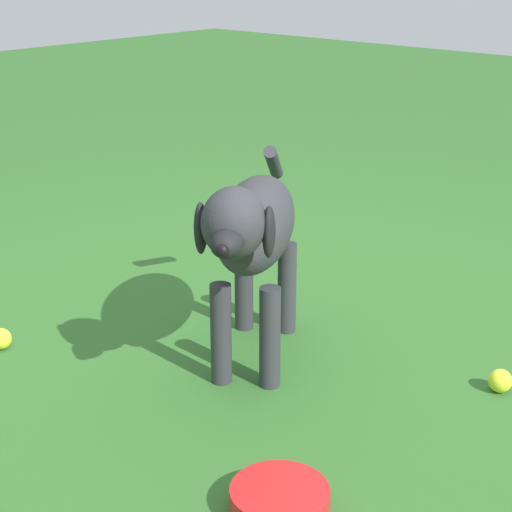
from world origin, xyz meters
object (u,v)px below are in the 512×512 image
object	(u,v)px
tennis_ball_1	(1,339)
tennis_ball_2	(500,381)
water_bowl	(280,501)
dog	(253,232)

from	to	relation	value
tennis_ball_1	tennis_ball_2	world-z (taller)	same
water_bowl	tennis_ball_2	bearing A→B (deg)	-98.08
dog	tennis_ball_2	size ratio (longest dim) A/B	12.04
tennis_ball_1	water_bowl	bearing A→B (deg)	178.30
dog	tennis_ball_1	xyz separation A→B (m)	(0.63, 0.45, -0.37)
tennis_ball_1	water_bowl	distance (m)	1.14
dog	tennis_ball_2	bearing A→B (deg)	85.47
tennis_ball_1	tennis_ball_2	distance (m)	1.48
dog	tennis_ball_2	distance (m)	0.80
tennis_ball_2	water_bowl	xyz separation A→B (m)	(0.11, 0.81, -0.00)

